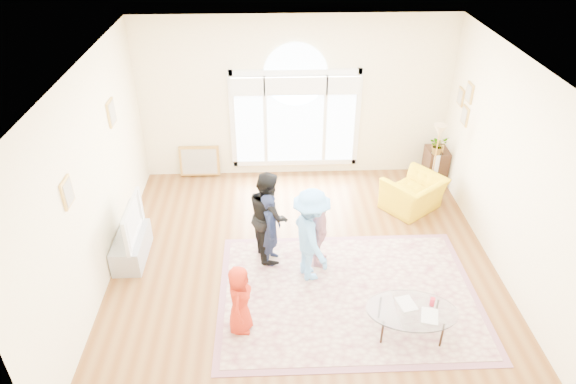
{
  "coord_description": "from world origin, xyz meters",
  "views": [
    {
      "loc": [
        -0.51,
        -6.28,
        5.3
      ],
      "look_at": [
        -0.25,
        0.3,
        1.19
      ],
      "focal_mm": 32.0,
      "sensor_mm": 36.0,
      "label": 1
    }
  ],
  "objects_px": {
    "tv_console": "(132,247)",
    "television": "(127,221)",
    "armchair": "(413,194)",
    "coffee_table": "(412,311)",
    "area_rug": "(348,294)"
  },
  "relations": [
    {
      "from": "tv_console",
      "to": "television",
      "type": "relative_size",
      "value": 0.94
    },
    {
      "from": "television",
      "to": "armchair",
      "type": "bearing_deg",
      "value": 14.37
    },
    {
      "from": "television",
      "to": "coffee_table",
      "type": "relative_size",
      "value": 0.82
    },
    {
      "from": "tv_console",
      "to": "coffee_table",
      "type": "distance_m",
      "value": 4.43
    },
    {
      "from": "coffee_table",
      "to": "armchair",
      "type": "height_order",
      "value": "armchair"
    },
    {
      "from": "television",
      "to": "area_rug",
      "type": "bearing_deg",
      "value": -16.59
    },
    {
      "from": "tv_console",
      "to": "armchair",
      "type": "height_order",
      "value": "armchair"
    },
    {
      "from": "area_rug",
      "to": "tv_console",
      "type": "bearing_deg",
      "value": 163.45
    },
    {
      "from": "area_rug",
      "to": "television",
      "type": "xyz_separation_m",
      "value": [
        -3.35,
        1.0,
        0.71
      ]
    },
    {
      "from": "area_rug",
      "to": "armchair",
      "type": "bearing_deg",
      "value": 56.33
    },
    {
      "from": "tv_console",
      "to": "coffee_table",
      "type": "relative_size",
      "value": 0.78
    },
    {
      "from": "television",
      "to": "armchair",
      "type": "distance_m",
      "value": 5.01
    },
    {
      "from": "area_rug",
      "to": "television",
      "type": "bearing_deg",
      "value": 163.41
    },
    {
      "from": "armchair",
      "to": "area_rug",
      "type": "bearing_deg",
      "value": 18.72
    },
    {
      "from": "area_rug",
      "to": "coffee_table",
      "type": "relative_size",
      "value": 2.81
    }
  ]
}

